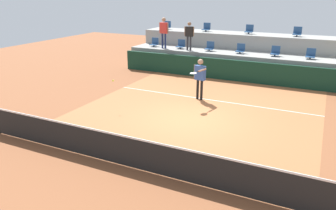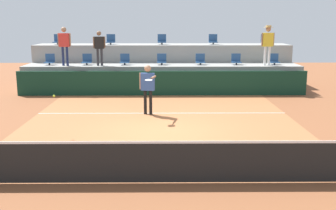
{
  "view_description": "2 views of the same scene",
  "coord_description": "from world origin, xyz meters",
  "views": [
    {
      "loc": [
        4.18,
        -10.49,
        4.49
      ],
      "look_at": [
        -0.37,
        -1.11,
        0.83
      ],
      "focal_mm": 34.91,
      "sensor_mm": 36.0,
      "label": 1
    },
    {
      "loc": [
        0.09,
        -11.87,
        3.35
      ],
      "look_at": [
        0.2,
        -0.26,
        0.88
      ],
      "focal_mm": 42.97,
      "sensor_mm": 36.0,
      "label": 2
    }
  ],
  "objects": [
    {
      "name": "seating_tier_upper",
      "position": [
        0.0,
        9.1,
        1.05
      ],
      "size": [
        13.0,
        1.8,
        2.1
      ],
      "primitive_type": "cube",
      "color": "gray",
      "rests_on": "ground_plane"
    },
    {
      "name": "sponsor_backboard",
      "position": [
        0.0,
        6.0,
        0.55
      ],
      "size": [
        13.0,
        0.16,
        1.1
      ],
      "primitive_type": "cube",
      "color": "#0F3323",
      "rests_on": "ground_plane"
    },
    {
      "name": "seating_tier_lower",
      "position": [
        0.0,
        7.3,
        0.62
      ],
      "size": [
        13.0,
        1.8,
        1.25
      ],
      "primitive_type": "cube",
      "color": "gray",
      "rests_on": "ground_plane"
    },
    {
      "name": "spectator_leaning_on_rail",
      "position": [
        -4.5,
        6.85,
        2.33
      ],
      "size": [
        0.62,
        0.25,
        1.78
      ],
      "color": "navy",
      "rests_on": "seating_tier_lower"
    },
    {
      "name": "spectator_with_hat",
      "position": [
        4.89,
        6.85,
        2.4
      ],
      "size": [
        0.62,
        0.47,
        1.85
      ],
      "color": "white",
      "rests_on": "seating_tier_lower"
    },
    {
      "name": "stadium_chair_upper_center",
      "position": [
        -0.02,
        9.03,
        2.31
      ],
      "size": [
        0.44,
        0.4,
        0.52
      ],
      "color": "#2D2D33",
      "rests_on": "seating_tier_upper"
    },
    {
      "name": "stadium_chair_lower_mid_left",
      "position": [
        -1.78,
        7.23,
        1.46
      ],
      "size": [
        0.44,
        0.4,
        0.52
      ],
      "color": "#2D2D33",
      "rests_on": "seating_tier_lower"
    },
    {
      "name": "stadium_chair_lower_far_right",
      "position": [
        5.34,
        7.23,
        1.46
      ],
      "size": [
        0.44,
        0.4,
        0.52
      ],
      "color": "#2D2D33",
      "rests_on": "seating_tier_lower"
    },
    {
      "name": "court_service_line",
      "position": [
        0.0,
        2.4,
        0.01
      ],
      "size": [
        9.0,
        0.06,
        0.0
      ],
      "primitive_type": "cube",
      "color": "silver",
      "rests_on": "ground_plane"
    },
    {
      "name": "spectator_in_grey",
      "position": [
        -2.9,
        6.85,
        2.2
      ],
      "size": [
        0.57,
        0.24,
        1.59
      ],
      "color": "#2D2D33",
      "rests_on": "seating_tier_lower"
    },
    {
      "name": "stadium_chair_lower_center",
      "position": [
        -0.02,
        7.23,
        1.46
      ],
      "size": [
        0.44,
        0.4,
        0.52
      ],
      "color": "#2D2D33",
      "rests_on": "seating_tier_lower"
    },
    {
      "name": "stadium_chair_upper_right",
      "position": [
        2.62,
        9.03,
        2.31
      ],
      "size": [
        0.44,
        0.4,
        0.52
      ],
      "color": "#2D2D33",
      "rests_on": "seating_tier_upper"
    },
    {
      "name": "court_inner_paint",
      "position": [
        0.0,
        1.0,
        0.0
      ],
      "size": [
        9.0,
        10.0,
        0.01
      ],
      "primitive_type": "cube",
      "color": "#A36038",
      "rests_on": "ground_plane"
    },
    {
      "name": "tennis_ball",
      "position": [
        -3.13,
        -0.35,
        1.17
      ],
      "size": [
        0.07,
        0.07,
        0.07
      ],
      "color": "#CCE033"
    },
    {
      "name": "stadium_chair_lower_far_left",
      "position": [
        -5.34,
        7.23,
        1.46
      ],
      "size": [
        0.44,
        0.4,
        0.52
      ],
      "color": "#2D2D33",
      "rests_on": "seating_tier_lower"
    },
    {
      "name": "stadium_chair_upper_far_right",
      "position": [
        5.32,
        9.03,
        2.31
      ],
      "size": [
        0.44,
        0.4,
        0.52
      ],
      "color": "#2D2D33",
      "rests_on": "seating_tier_upper"
    },
    {
      "name": "stadium_chair_upper_far_left",
      "position": [
        -5.36,
        9.03,
        2.31
      ],
      "size": [
        0.44,
        0.4,
        0.52
      ],
      "color": "#2D2D33",
      "rests_on": "seating_tier_upper"
    },
    {
      "name": "tennis_player",
      "position": [
        -0.49,
        2.24,
        1.1
      ],
      "size": [
        0.61,
        1.3,
        1.78
      ],
      "color": "black",
      "rests_on": "ground_plane"
    },
    {
      "name": "stadium_chair_lower_left",
      "position": [
        -3.58,
        7.23,
        1.46
      ],
      "size": [
        0.44,
        0.4,
        0.52
      ],
      "color": "#2D2D33",
      "rests_on": "seating_tier_lower"
    },
    {
      "name": "stadium_chair_upper_left",
      "position": [
        -2.66,
        9.03,
        2.31
      ],
      "size": [
        0.44,
        0.4,
        0.52
      ],
      "color": "#2D2D33",
      "rests_on": "seating_tier_upper"
    },
    {
      "name": "stadium_chair_lower_right",
      "position": [
        3.52,
        7.23,
        1.46
      ],
      "size": [
        0.44,
        0.4,
        0.52
      ],
      "color": "#2D2D33",
      "rests_on": "seating_tier_lower"
    },
    {
      "name": "ground_plane",
      "position": [
        0.0,
        0.0,
        0.0
      ],
      "size": [
        40.0,
        40.0,
        0.0
      ],
      "primitive_type": "plane",
      "color": "brown"
    },
    {
      "name": "stadium_chair_lower_mid_right",
      "position": [
        1.81,
        7.23,
        1.46
      ],
      "size": [
        0.44,
        0.4,
        0.52
      ],
      "color": "#2D2D33",
      "rests_on": "seating_tier_lower"
    },
    {
      "name": "tennis_net",
      "position": [
        0.0,
        -4.0,
        0.5
      ],
      "size": [
        10.48,
        0.08,
        1.07
      ],
      "color": "black",
      "rests_on": "ground_plane"
    }
  ]
}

